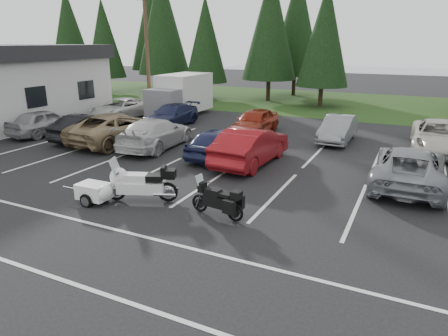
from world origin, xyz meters
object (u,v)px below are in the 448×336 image
(adventure_motorcycle, at_px, (217,197))
(car_far_0, at_px, (121,109))
(car_near_1, at_px, (88,127))
(car_near_6, at_px, (409,167))
(car_near_3, at_px, (156,133))
(car_near_2, at_px, (117,128))
(car_far_2, at_px, (255,121))
(car_far_1, at_px, (171,115))
(touring_motorcycle, at_px, (141,180))
(cargo_trailer, at_px, (94,193))
(box_truck, at_px, (177,96))
(car_near_4, at_px, (219,142))
(car_far_3, at_px, (338,129))
(car_far_4, at_px, (439,137))
(utility_pole, at_px, (147,48))
(car_near_5, at_px, (251,146))
(car_near_0, at_px, (45,122))

(adventure_motorcycle, bearing_deg, car_far_0, 146.54)
(car_near_1, distance_m, car_near_6, 15.91)
(adventure_motorcycle, bearing_deg, car_near_3, 144.45)
(car_near_2, height_order, car_far_2, car_near_2)
(car_far_1, bearing_deg, car_far_2, 2.54)
(touring_motorcycle, bearing_deg, car_far_1, 96.43)
(car_near_3, xyz_separation_m, car_far_0, (-6.78, 5.47, -0.05))
(car_near_2, bearing_deg, car_far_0, -49.17)
(cargo_trailer, relative_size, adventure_motorcycle, 0.72)
(box_truck, relative_size, car_near_3, 1.10)
(car_near_4, relative_size, car_far_3, 1.00)
(car_near_3, distance_m, car_near_6, 11.63)
(adventure_motorcycle, bearing_deg, car_far_1, 136.22)
(car_near_1, bearing_deg, car_far_4, -161.18)
(car_far_2, bearing_deg, car_near_4, -85.05)
(car_near_1, xyz_separation_m, car_far_0, (-2.49, 5.70, -0.01))
(car_near_1, relative_size, car_near_6, 0.82)
(utility_pole, height_order, car_far_0, utility_pole)
(car_near_3, relative_size, car_far_4, 0.96)
(car_near_5, height_order, adventure_motorcycle, car_near_5)
(car_near_0, height_order, car_far_0, car_near_0)
(utility_pole, height_order, car_near_1, utility_pole)
(car_far_0, xyz_separation_m, adventure_motorcycle, (13.27, -11.54, -0.07))
(car_near_0, distance_m, car_near_5, 12.74)
(box_truck, distance_m, car_near_1, 8.13)
(car_far_3, distance_m, cargo_trailer, 13.47)
(car_near_0, relative_size, car_near_2, 0.76)
(utility_pole, distance_m, cargo_trailer, 16.91)
(car_near_0, distance_m, car_near_4, 11.04)
(car_near_0, distance_m, car_far_3, 16.38)
(car_far_3, distance_m, car_far_4, 4.79)
(touring_motorcycle, xyz_separation_m, adventure_motorcycle, (2.81, -0.00, -0.12))
(car_far_2, xyz_separation_m, car_far_4, (9.44, 0.22, 0.02))
(car_near_6, bearing_deg, car_near_3, -2.67)
(adventure_motorcycle, bearing_deg, car_near_4, 123.54)
(car_near_5, relative_size, car_near_6, 0.94)
(car_near_4, height_order, car_near_5, car_near_5)
(car_far_3, bearing_deg, touring_motorcycle, -109.68)
(car_far_2, height_order, car_far_4, car_far_4)
(car_near_1, height_order, touring_motorcycle, touring_motorcycle)
(car_near_0, xyz_separation_m, car_near_6, (19.03, -0.27, -0.00))
(utility_pole, height_order, adventure_motorcycle, utility_pole)
(utility_pole, distance_m, car_near_3, 10.07)
(car_far_0, distance_m, touring_motorcycle, 15.58)
(touring_motorcycle, bearing_deg, car_near_6, 12.68)
(car_near_1, distance_m, car_far_3, 13.46)
(utility_pole, relative_size, car_far_4, 1.69)
(car_near_1, relative_size, car_near_2, 0.76)
(car_far_1, distance_m, cargo_trailer, 12.67)
(car_far_2, bearing_deg, car_far_4, 2.76)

